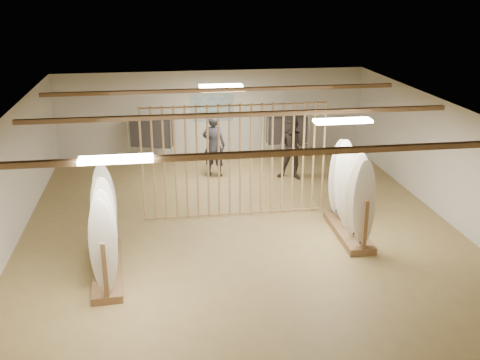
{
  "coord_description": "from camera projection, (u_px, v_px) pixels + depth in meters",
  "views": [
    {
      "loc": [
        -1.82,
        -11.89,
        5.46
      ],
      "look_at": [
        0.0,
        0.0,
        1.2
      ],
      "focal_mm": 42.0,
      "sensor_mm": 36.0,
      "label": 1
    }
  ],
  "objects": [
    {
      "name": "ceiling",
      "position": [
        240.0,
        111.0,
        12.23
      ],
      "size": [
        12.0,
        12.0,
        0.0
      ],
      "primitive_type": "plane",
      "rotation": [
        3.14,
        0.0,
        0.0
      ],
      "color": "gray",
      "rests_on": "ground"
    },
    {
      "name": "bamboo_partition",
      "position": [
        235.0,
        161.0,
        13.44
      ],
      "size": [
        4.45,
        0.05,
        2.78
      ],
      "color": "tan",
      "rests_on": "ground"
    },
    {
      "name": "rack_right",
      "position": [
        350.0,
        206.0,
        12.59
      ],
      "size": [
        0.63,
        2.2,
        2.08
      ],
      "rotation": [
        0.0,
        0.0,
        -0.03
      ],
      "color": "brown",
      "rests_on": "floor"
    },
    {
      "name": "shopper_a",
      "position": [
        214.0,
        141.0,
        16.39
      ],
      "size": [
        0.91,
        0.77,
        2.12
      ],
      "primitive_type": "imported",
      "rotation": [
        0.0,
        0.0,
        2.77
      ],
      "color": "#26242C",
      "rests_on": "floor"
    },
    {
      "name": "wall_front",
      "position": [
        312.0,
        321.0,
        7.1
      ],
      "size": [
        12.0,
        0.0,
        12.0
      ],
      "primitive_type": "plane",
      "rotation": [
        -1.57,
        0.0,
        0.0
      ],
      "color": "beige",
      "rests_on": "ground"
    },
    {
      "name": "poster",
      "position": [
        212.0,
        108.0,
        18.2
      ],
      "size": [
        1.4,
        0.03,
        0.9
      ],
      "primitive_type": "cube",
      "color": "teal",
      "rests_on": "ground"
    },
    {
      "name": "wall_back",
      "position": [
        212.0,
        114.0,
        18.29
      ],
      "size": [
        12.0,
        0.0,
        12.0
      ],
      "primitive_type": "plane",
      "rotation": [
        1.57,
        0.0,
        0.0
      ],
      "color": "beige",
      "rests_on": "ground"
    },
    {
      "name": "clothing_rack_b",
      "position": [
        287.0,
        130.0,
        18.03
      ],
      "size": [
        1.37,
        0.44,
        1.47
      ],
      "rotation": [
        0.0,
        0.0,
        0.08
      ],
      "color": "silver",
      "rests_on": "floor"
    },
    {
      "name": "wall_right",
      "position": [
        446.0,
        162.0,
        13.41
      ],
      "size": [
        0.0,
        12.0,
        12.0
      ],
      "primitive_type": "plane",
      "rotation": [
        1.57,
        0.0,
        -1.57
      ],
      "color": "beige",
      "rests_on": "ground"
    },
    {
      "name": "floor",
      "position": [
        240.0,
        228.0,
        13.16
      ],
      "size": [
        12.0,
        12.0,
        0.0
      ],
      "primitive_type": "plane",
      "color": "olive",
      "rests_on": "ground"
    },
    {
      "name": "shopper_b",
      "position": [
        293.0,
        144.0,
        16.14
      ],
      "size": [
        1.24,
        1.13,
        2.08
      ],
      "primitive_type": "imported",
      "rotation": [
        0.0,
        0.0,
        -0.43
      ],
      "color": "#352E29",
      "rests_on": "floor"
    },
    {
      "name": "clothing_rack_a",
      "position": [
        151.0,
        133.0,
        17.59
      ],
      "size": [
        1.34,
        0.75,
        1.49
      ],
      "rotation": [
        0.0,
        0.0,
        -0.33
      ],
      "color": "silver",
      "rests_on": "floor"
    },
    {
      "name": "light_panels",
      "position": [
        240.0,
        114.0,
        12.25
      ],
      "size": [
        1.2,
        0.35,
        0.06
      ],
      "primitive_type": "cube",
      "color": "white",
      "rests_on": "ground"
    },
    {
      "name": "rack_left",
      "position": [
        105.0,
        241.0,
        10.94
      ],
      "size": [
        0.7,
        2.52,
        2.01
      ],
      "rotation": [
        0.0,
        0.0,
        0.06
      ],
      "color": "brown",
      "rests_on": "floor"
    },
    {
      "name": "wall_left",
      "position": [
        9.0,
        183.0,
        11.98
      ],
      "size": [
        0.0,
        12.0,
        12.0
      ],
      "primitive_type": "plane",
      "rotation": [
        1.57,
        0.0,
        1.57
      ],
      "color": "beige",
      "rests_on": "ground"
    },
    {
      "name": "ceiling_slats",
      "position": [
        240.0,
        115.0,
        12.25
      ],
      "size": [
        9.5,
        6.12,
        0.1
      ],
      "primitive_type": "cube",
      "color": "brown",
      "rests_on": "ground"
    }
  ]
}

